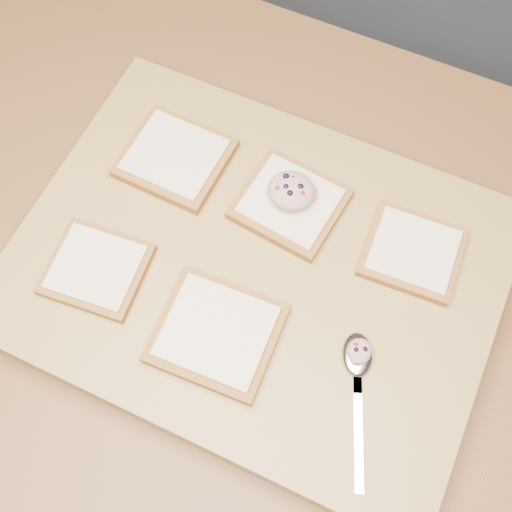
{
  "coord_description": "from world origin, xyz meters",
  "views": [
    {
      "loc": [
        -0.02,
        -0.29,
        1.64
      ],
      "look_at": [
        -0.14,
        -0.02,
        0.97
      ],
      "focal_mm": 45.0,
      "sensor_mm": 36.0,
      "label": 1
    }
  ],
  "objects_px": {
    "cutting_board": "(256,271)",
    "spoon": "(358,366)",
    "bread_far_center": "(290,203)",
    "tuna_salad_dollop": "(291,190)"
  },
  "relations": [
    {
      "from": "cutting_board",
      "to": "spoon",
      "type": "height_order",
      "value": "spoon"
    },
    {
      "from": "bread_far_center",
      "to": "tuna_salad_dollop",
      "type": "relative_size",
      "value": 2.29
    },
    {
      "from": "tuna_salad_dollop",
      "to": "spoon",
      "type": "height_order",
      "value": "tuna_salad_dollop"
    },
    {
      "from": "bread_far_center",
      "to": "tuna_salad_dollop",
      "type": "bearing_deg",
      "value": 110.51
    },
    {
      "from": "cutting_board",
      "to": "spoon",
      "type": "xyz_separation_m",
      "value": [
        0.15,
        -0.07,
        0.03
      ]
    },
    {
      "from": "tuna_salad_dollop",
      "to": "spoon",
      "type": "relative_size",
      "value": 0.34
    },
    {
      "from": "spoon",
      "to": "bread_far_center",
      "type": "bearing_deg",
      "value": 133.91
    },
    {
      "from": "spoon",
      "to": "cutting_board",
      "type": "bearing_deg",
      "value": 156.64
    },
    {
      "from": "tuna_salad_dollop",
      "to": "spoon",
      "type": "xyz_separation_m",
      "value": [
        0.15,
        -0.16,
        -0.02
      ]
    },
    {
      "from": "tuna_salad_dollop",
      "to": "bread_far_center",
      "type": "bearing_deg",
      "value": -69.49
    }
  ]
}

